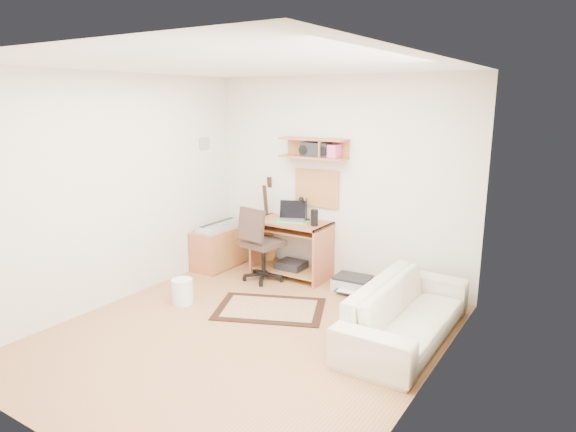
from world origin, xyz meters
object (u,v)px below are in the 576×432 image
Objects in this scene: desk at (292,249)px; cabinet at (222,247)px; printer at (353,283)px; sofa at (407,302)px; task_chair at (263,243)px.

cabinet is at bearing -170.56° from desk.
printer is (1.97, 0.14, -0.19)m from cabinet.
sofa is (2.96, -0.73, 0.10)m from cabinet.
desk is 1.01× the size of task_chair.
desk is 0.96m from printer.
task_chair is 2.22m from sofa.
sofa is (2.13, -0.58, -0.12)m from task_chair.
task_chair is at bearing -169.37° from printer.
task_chair is (-0.23, -0.33, 0.12)m from desk.
printer is 0.23× the size of sofa.
task_chair is 1.10× the size of cabinet.
printer is at bearing 4.13° from cabinet.
desk reaches higher than sofa.
sofa reaches higher than printer.
desk is at bearing 63.69° from task_chair.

